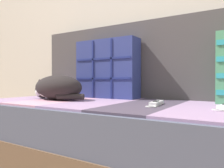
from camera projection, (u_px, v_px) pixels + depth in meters
couch at (150, 141)px, 1.13m from camera, size 2.07×0.83×0.39m
sofa_backrest at (170, 59)px, 1.42m from camera, size 2.03×0.14×0.52m
throw_pillow_quilted at (107, 69)px, 1.50m from camera, size 0.45×0.14×0.40m
sleeping_cat at (56, 88)px, 1.36m from camera, size 0.42×0.24×0.15m
game_remote_far at (156, 103)px, 1.05m from camera, size 0.06×0.20×0.02m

